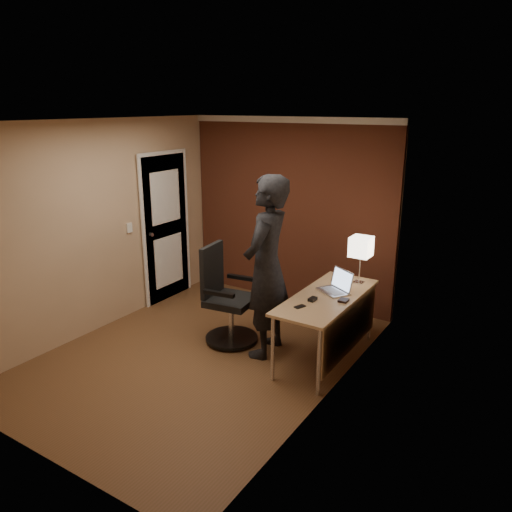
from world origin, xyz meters
name	(u,v)px	position (x,y,z in m)	size (l,w,h in m)	color
room	(256,207)	(-0.27, 1.54, 1.37)	(4.00, 4.00, 4.00)	brown
desk	(333,308)	(1.25, 0.63, 0.60)	(0.60, 1.50, 0.73)	tan
desk_lamp	(361,247)	(1.32, 1.17, 1.15)	(0.22, 0.22, 0.54)	silver
laptop	(337,286)	(1.22, 0.81, 0.79)	(0.42, 0.39, 0.23)	silver
mouse	(313,299)	(1.11, 0.42, 0.75)	(0.06, 0.10, 0.03)	black
phone	(300,307)	(1.08, 0.21, 0.73)	(0.06, 0.12, 0.01)	black
wallet	(344,300)	(1.39, 0.57, 0.74)	(0.09, 0.11, 0.02)	black
office_chair	(225,301)	(0.02, 0.41, 0.49)	(0.61, 0.66, 1.12)	black
person	(267,267)	(0.56, 0.42, 0.99)	(0.72, 0.47, 1.98)	black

